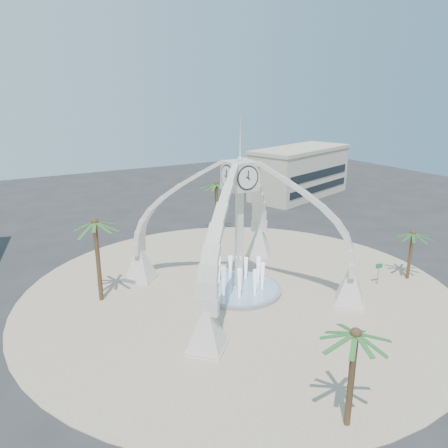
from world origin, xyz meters
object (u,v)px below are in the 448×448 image
palm_south (356,335)px  street_sign (379,269)px  palm_west (95,223)px  palm_north (216,185)px  palm_east (413,234)px  fountain (239,289)px  clock_tower (239,226)px

palm_south → street_sign: 20.66m
palm_west → palm_north: size_ratio=1.11×
palm_east → street_sign: size_ratio=2.33×
palm_north → palm_west: bearing=-147.0°
palm_north → street_sign: (5.66, -22.09, -4.82)m
fountain → clock_tower: bearing=-90.0°
fountain → palm_west: size_ratio=0.98×
palm_west → palm_north: palm_west is taller
palm_north → palm_south: (-10.51, -34.27, -0.74)m
palm_west → palm_south: 23.68m
street_sign → palm_north: bearing=114.6°
clock_tower → palm_south: size_ratio=2.72×
clock_tower → palm_east: bearing=-20.1°
palm_south → palm_north: bearing=72.9°
palm_north → fountain: bearing=-112.3°
palm_west → clock_tower: bearing=-21.7°
fountain → palm_east: size_ratio=1.46×
clock_tower → palm_west: 12.57m
fountain → palm_north: bearing=67.7°
palm_east → palm_south: size_ratio=0.83×
street_sign → palm_west: bearing=167.6°
palm_north → street_sign: 23.31m
clock_tower → palm_west: (-11.66, 4.63, 0.76)m
palm_south → palm_west: bearing=109.7°
fountain → palm_south: bearing=-101.8°
fountain → palm_north: palm_north is taller
clock_tower → palm_east: clock_tower is taller
palm_east → palm_west: palm_west is taller
palm_west → street_sign: palm_west is taller
palm_south → clock_tower: bearing=78.2°
clock_tower → palm_west: bearing=158.3°
clock_tower → fountain: bearing=90.0°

